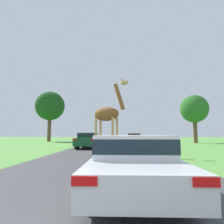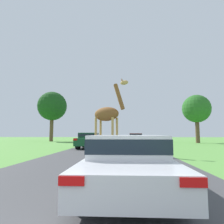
{
  "view_description": "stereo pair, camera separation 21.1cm",
  "coord_description": "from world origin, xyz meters",
  "px_view_note": "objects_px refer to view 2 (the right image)",
  "views": [
    {
      "loc": [
        0.66,
        -0.97,
        1.3
      ],
      "look_at": [
        0.15,
        12.52,
        2.78
      ],
      "focal_mm": 32.0,
      "sensor_mm": 36.0,
      "label": 1
    },
    {
      "loc": [
        0.87,
        -0.96,
        1.3
      ],
      "look_at": [
        0.15,
        12.52,
        2.78
      ],
      "focal_mm": 32.0,
      "sensor_mm": 36.0,
      "label": 2
    }
  ],
  "objects_px": {
    "car_queue_left": "(136,138)",
    "tree_left_edge": "(196,109)",
    "giraffe_near_road": "(108,115)",
    "car_lead_maroon": "(127,159)",
    "tree_centre_back": "(52,106)",
    "car_queue_right": "(89,140)"
  },
  "relations": [
    {
      "from": "tree_centre_back",
      "to": "tree_left_edge",
      "type": "bearing_deg",
      "value": -11.99
    },
    {
      "from": "giraffe_near_road",
      "to": "car_lead_maroon",
      "type": "bearing_deg",
      "value": 33.69
    },
    {
      "from": "car_queue_right",
      "to": "tree_centre_back",
      "type": "height_order",
      "value": "tree_centre_back"
    },
    {
      "from": "tree_left_edge",
      "to": "tree_centre_back",
      "type": "distance_m",
      "value": 23.78
    },
    {
      "from": "giraffe_near_road",
      "to": "tree_left_edge",
      "type": "relative_size",
      "value": 0.71
    },
    {
      "from": "tree_left_edge",
      "to": "tree_centre_back",
      "type": "relative_size",
      "value": 0.8
    },
    {
      "from": "giraffe_near_road",
      "to": "car_lead_maroon",
      "type": "distance_m",
      "value": 8.67
    },
    {
      "from": "car_queue_right",
      "to": "car_queue_left",
      "type": "height_order",
      "value": "car_queue_right"
    },
    {
      "from": "car_queue_left",
      "to": "tree_centre_back",
      "type": "distance_m",
      "value": 16.53
    },
    {
      "from": "car_lead_maroon",
      "to": "car_queue_right",
      "type": "distance_m",
      "value": 13.85
    },
    {
      "from": "tree_left_edge",
      "to": "tree_centre_back",
      "type": "xyz_separation_m",
      "value": [
        -23.23,
        4.93,
        1.25
      ]
    },
    {
      "from": "car_lead_maroon",
      "to": "car_queue_left",
      "type": "height_order",
      "value": "car_queue_left"
    },
    {
      "from": "car_queue_right",
      "to": "car_queue_left",
      "type": "distance_m",
      "value": 10.67
    },
    {
      "from": "car_queue_left",
      "to": "car_lead_maroon",
      "type": "bearing_deg",
      "value": -94.16
    },
    {
      "from": "car_lead_maroon",
      "to": "car_queue_right",
      "type": "relative_size",
      "value": 1.02
    },
    {
      "from": "tree_left_edge",
      "to": "car_queue_right",
      "type": "bearing_deg",
      "value": -141.79
    },
    {
      "from": "car_queue_left",
      "to": "tree_left_edge",
      "type": "height_order",
      "value": "tree_left_edge"
    },
    {
      "from": "giraffe_near_road",
      "to": "tree_centre_back",
      "type": "height_order",
      "value": "tree_centre_back"
    },
    {
      "from": "car_lead_maroon",
      "to": "car_queue_right",
      "type": "bearing_deg",
      "value": 103.54
    },
    {
      "from": "car_lead_maroon",
      "to": "car_queue_left",
      "type": "relative_size",
      "value": 1.21
    },
    {
      "from": "car_lead_maroon",
      "to": "tree_centre_back",
      "type": "xyz_separation_m",
      "value": [
        -12.57,
        29.34,
        5.47
      ]
    },
    {
      "from": "tree_left_edge",
      "to": "car_queue_left",
      "type": "bearing_deg",
      "value": -170.72
    }
  ]
}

